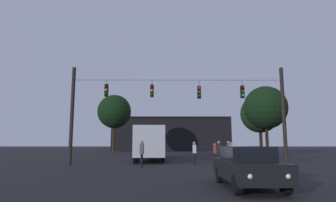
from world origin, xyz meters
TOP-DOWN VIEW (x-y plane):
  - ground_plane at (0.00, 24.50)m, footprint 168.00×168.00m
  - overhead_signal_span at (-0.06, 16.31)m, footprint 16.48×0.44m
  - city_bus at (-2.45, 22.16)m, footprint 2.94×11.09m
  - car_near_right at (2.16, 5.70)m, footprint 1.86×4.36m
  - pedestrian_crossing_left at (2.98, 17.71)m, footprint 0.27×0.38m
  - pedestrian_crossing_center at (3.15, 16.78)m, footprint 0.31×0.40m
  - pedestrian_crossing_right at (4.11, 16.84)m, footprint 0.27×0.38m
  - pedestrian_near_bus at (-2.56, 14.37)m, footprint 0.28×0.38m
  - pedestrian_trailing at (1.23, 16.56)m, footprint 0.24×0.36m
  - pedestrian_far_side at (4.11, 17.83)m, footprint 0.30×0.40m
  - corner_building at (0.05, 53.67)m, footprint 22.94×10.08m
  - tree_left_silhouette at (12.19, 34.12)m, footprint 5.31×5.31m
  - tree_behind_building at (-8.39, 35.29)m, footprint 4.81×4.81m
  - tree_right_far at (10.71, 27.57)m, footprint 5.03×5.03m

SIDE VIEW (x-z plane):
  - ground_plane at x=0.00m, z-range 0.00..0.00m
  - car_near_right at x=2.16m, z-range 0.04..1.56m
  - pedestrian_crossing_left at x=2.98m, z-range 0.10..1.68m
  - pedestrian_crossing_right at x=4.11m, z-range 0.11..1.80m
  - pedestrian_trailing at x=1.23m, z-range 0.12..1.84m
  - pedestrian_far_side at x=4.11m, z-range 0.12..1.90m
  - pedestrian_crossing_center at x=3.15m, z-range 0.13..1.90m
  - pedestrian_near_bus at x=-2.56m, z-range 0.13..1.91m
  - city_bus at x=-2.45m, z-range 0.37..3.37m
  - corner_building at x=0.05m, z-range 0.00..6.56m
  - overhead_signal_span at x=-0.06m, z-range 0.50..7.95m
  - tree_left_silhouette at x=12.19m, z-range 1.47..9.75m
  - tree_right_far at x=10.71m, z-range 1.57..9.77m
  - tree_behind_building at x=-8.39m, z-range 1.80..10.26m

